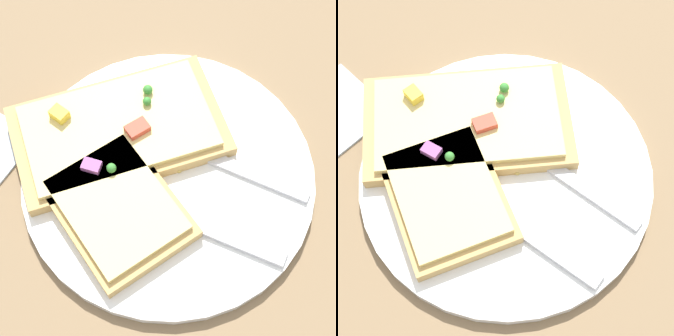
# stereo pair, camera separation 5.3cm
# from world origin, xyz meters

# --- Properties ---
(ground_plane) EXTENTS (4.00, 4.00, 0.00)m
(ground_plane) POSITION_xyz_m (0.00, 0.00, 0.00)
(ground_plane) COLOR #7F6647
(plate) EXTENTS (0.28, 0.28, 0.01)m
(plate) POSITION_xyz_m (0.00, 0.00, 0.01)
(plate) COLOR white
(plate) RESTS_ON ground
(fork) EXTENTS (0.04, 0.22, 0.01)m
(fork) POSITION_xyz_m (0.03, -0.00, 0.01)
(fork) COLOR silver
(fork) RESTS_ON plate
(knife) EXTENTS (0.05, 0.21, 0.01)m
(knife) POSITION_xyz_m (-0.03, -0.05, 0.01)
(knife) COLOR silver
(knife) RESTS_ON plate
(pizza_slice_main) EXTENTS (0.23, 0.22, 0.03)m
(pizza_slice_main) POSITION_xyz_m (0.01, 0.06, 0.02)
(pizza_slice_main) COLOR tan
(pizza_slice_main) RESTS_ON plate
(pizza_slice_corner) EXTENTS (0.14, 0.16, 0.03)m
(pizza_slice_corner) POSITION_xyz_m (-0.06, 0.02, 0.02)
(pizza_slice_corner) COLOR tan
(pizza_slice_corner) RESTS_ON plate
(crumb_scatter) EXTENTS (0.07, 0.02, 0.01)m
(crumb_scatter) POSITION_xyz_m (-0.04, -0.00, 0.02)
(crumb_scatter) COLOR tan
(crumb_scatter) RESTS_ON plate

